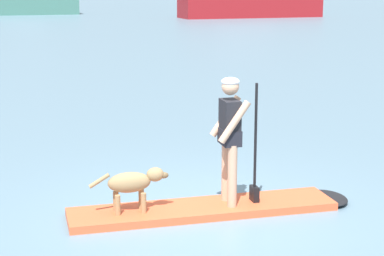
% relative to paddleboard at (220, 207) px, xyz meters
% --- Properties ---
extents(ground_plane, '(400.00, 400.00, 0.00)m').
position_rel_paddleboard_xyz_m(ground_plane, '(-0.23, -0.03, -0.05)').
color(ground_plane, slate).
extents(paddleboard, '(3.79, 1.12, 0.10)m').
position_rel_paddleboard_xyz_m(paddleboard, '(0.00, 0.00, 0.00)').
color(paddleboard, '#E55933').
rests_on(paddleboard, ground_plane).
extents(person_paddler, '(0.63, 0.51, 1.65)m').
position_rel_paddleboard_xyz_m(person_paddler, '(0.13, 0.02, 1.00)').
color(person_paddler, tan).
rests_on(person_paddler, paddleboard).
extents(dog, '(1.00, 0.28, 0.55)m').
position_rel_paddleboard_xyz_m(dog, '(-1.12, -0.13, 0.42)').
color(dog, '#997A51').
rests_on(dog, paddleboard).
extents(moored_boat_center, '(12.37, 5.09, 4.35)m').
position_rel_paddleboard_xyz_m(moored_boat_center, '(11.00, 46.57, 1.34)').
color(moored_boat_center, maroon).
rests_on(moored_boat_center, ground_plane).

